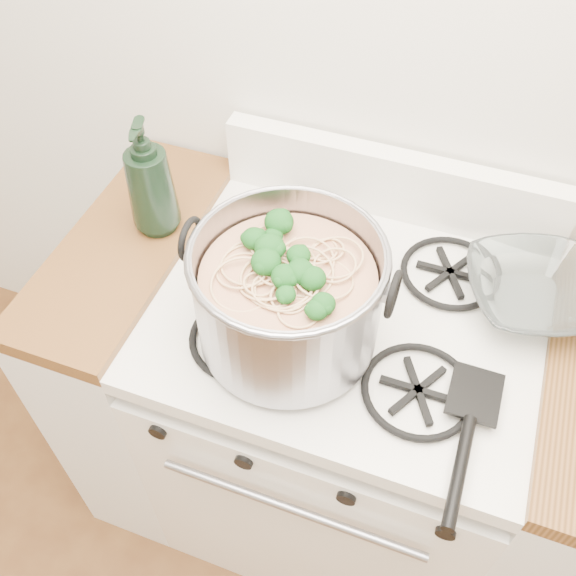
# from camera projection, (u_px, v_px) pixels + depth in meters

# --- Properties ---
(gas_range) EXTENTS (0.76, 0.66, 0.92)m
(gas_range) POSITION_uv_depth(u_px,v_px,m) (336.00, 421.00, 1.63)
(gas_range) COLOR white
(gas_range) RESTS_ON ground
(counter_left) EXTENTS (0.25, 0.65, 0.92)m
(counter_left) POSITION_uv_depth(u_px,v_px,m) (159.00, 358.00, 1.73)
(counter_left) COLOR silver
(counter_left) RESTS_ON ground
(stock_pot) EXTENTS (0.37, 0.34, 0.23)m
(stock_pot) POSITION_uv_depth(u_px,v_px,m) (288.00, 298.00, 1.13)
(stock_pot) COLOR gray
(stock_pot) RESTS_ON gas_range
(spatula) EXTENTS (0.29, 0.31, 0.02)m
(spatula) POSITION_uv_depth(u_px,v_px,m) (476.00, 392.00, 1.12)
(spatula) COLOR black
(spatula) RESTS_ON gas_range
(glass_bowl) EXTENTS (0.13, 0.13, 0.03)m
(glass_bowl) POSITION_uv_depth(u_px,v_px,m) (530.00, 297.00, 1.25)
(glass_bowl) COLOR white
(glass_bowl) RESTS_ON gas_range
(bottle) EXTENTS (0.13, 0.13, 0.27)m
(bottle) POSITION_uv_depth(u_px,v_px,m) (149.00, 178.00, 1.30)
(bottle) COLOR black
(bottle) RESTS_ON counter_left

